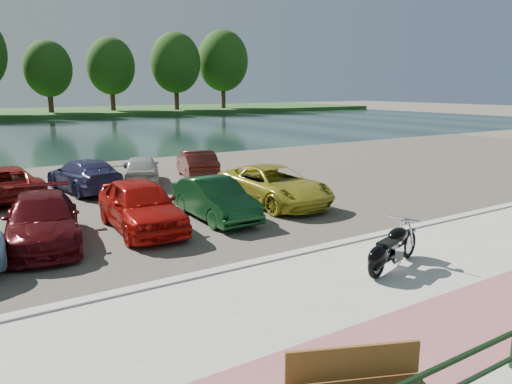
{
  "coord_description": "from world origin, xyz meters",
  "views": [
    {
      "loc": [
        -8.17,
        -7.11,
        4.06
      ],
      "look_at": [
        -0.54,
        4.61,
        1.1
      ],
      "focal_mm": 35.0,
      "sensor_mm": 36.0,
      "label": 1
    }
  ],
  "objects": [
    {
      "name": "ground",
      "position": [
        0.0,
        0.0,
        0.0
      ],
      "size": [
        200.0,
        200.0,
        0.0
      ],
      "primitive_type": "plane",
      "color": "#595447",
      "rests_on": "ground"
    },
    {
      "name": "promenade",
      "position": [
        0.0,
        -1.0,
        0.05
      ],
      "size": [
        60.0,
        6.0,
        0.1
      ],
      "primitive_type": "cube",
      "color": "#AAA7A0",
      "rests_on": "ground"
    },
    {
      "name": "pink_path",
      "position": [
        0.0,
        -2.5,
        0.1
      ],
      "size": [
        60.0,
        2.0,
        0.01
      ],
      "primitive_type": "cube",
      "color": "#935355",
      "rests_on": "promenade"
    },
    {
      "name": "kerb",
      "position": [
        0.0,
        2.0,
        0.07
      ],
      "size": [
        60.0,
        0.3,
        0.14
      ],
      "primitive_type": "cube",
      "color": "#AAA7A0",
      "rests_on": "ground"
    },
    {
      "name": "parking_lot",
      "position": [
        0.0,
        11.0,
        0.02
      ],
      "size": [
        60.0,
        18.0,
        0.04
      ],
      "primitive_type": "cube",
      "color": "#3D3831",
      "rests_on": "ground"
    },
    {
      "name": "river",
      "position": [
        0.0,
        40.0,
        0.0
      ],
      "size": [
        120.0,
        40.0,
        0.0
      ],
      "primitive_type": "cube",
      "color": "#182B2B",
      "rests_on": "ground"
    },
    {
      "name": "bollards",
      "position": [
        -1.67,
        -3.7,
        0.54
      ],
      "size": [
        10.68,
        0.18,
        0.81
      ],
      "color": "black",
      "rests_on": "promenade"
    },
    {
      "name": "far_trees",
      "position": [
        4.36,
        65.79,
        7.49
      ],
      "size": [
        70.25,
        10.68,
        12.52
      ],
      "color": "#3D2216",
      "rests_on": "far_bank"
    },
    {
      "name": "motorcycle",
      "position": [
        -0.06,
        -0.0,
        0.56
      ],
      "size": [
        2.26,
        1.02,
        1.05
      ],
      "rotation": [
        0.0,
        0.0,
        0.31
      ],
      "color": "black",
      "rests_on": "promenade"
    },
    {
      "name": "park_bench",
      "position": [
        -4.01,
        -3.04,
        0.43
      ],
      "size": [
        1.83,
        1.12,
        0.72
      ],
      "rotation": [
        0.0,
        0.0,
        -0.41
      ],
      "color": "brown",
      "rests_on": "promenade"
    },
    {
      "name": "car_3",
      "position": [
        -6.01,
        6.31,
        0.68
      ],
      "size": [
        2.61,
        4.69,
        1.29
      ],
      "primitive_type": "imported",
      "rotation": [
        0.0,
        0.0,
        -0.19
      ],
      "color": "#4C0A0E",
      "rests_on": "parking_lot"
    },
    {
      "name": "car_4",
      "position": [
        -3.4,
        6.22,
        0.77
      ],
      "size": [
        1.97,
        4.36,
        1.45
      ],
      "primitive_type": "imported",
      "rotation": [
        0.0,
        0.0,
        -0.06
      ],
      "color": "#B1100B",
      "rests_on": "parking_lot"
    },
    {
      "name": "car_5",
      "position": [
        -1.06,
        6.14,
        0.67
      ],
      "size": [
        1.45,
        3.85,
        1.26
      ],
      "primitive_type": "imported",
      "rotation": [
        0.0,
        0.0,
        -0.03
      ],
      "color": "#0F3A19",
      "rests_on": "parking_lot"
    },
    {
      "name": "car_6",
      "position": [
        1.59,
        6.76,
        0.71
      ],
      "size": [
        2.36,
        4.86,
        1.33
      ],
      "primitive_type": "imported",
      "rotation": [
        0.0,
        0.0,
        0.03
      ],
      "color": "#ACA327",
      "rests_on": "parking_lot"
    },
    {
      "name": "car_10",
      "position": [
        -6.17,
        12.6,
        0.66
      ],
      "size": [
        2.35,
        4.6,
        1.24
      ],
      "primitive_type": "imported",
      "rotation": [
        0.0,
        0.0,
        3.21
      ],
      "color": "maroon",
      "rests_on": "parking_lot"
    },
    {
      "name": "car_11",
      "position": [
        -3.33,
        12.59,
        0.68
      ],
      "size": [
        2.32,
        4.59,
        1.28
      ],
      "primitive_type": "imported",
      "rotation": [
        0.0,
        0.0,
        3.26
      ],
      "color": "navy",
      "rests_on": "parking_lot"
    },
    {
      "name": "car_12",
      "position": [
        -0.9,
        12.92,
        0.65
      ],
      "size": [
        2.65,
        3.89,
        1.23
      ],
      "primitive_type": "imported",
      "rotation": [
        0.0,
        0.0,
        2.77
      ],
      "color": "beige",
      "rests_on": "parking_lot"
    },
    {
      "name": "car_13",
      "position": [
        1.66,
        12.84,
        0.67
      ],
      "size": [
        2.34,
        4.05,
        1.26
      ],
      "primitive_type": "imported",
      "rotation": [
        0.0,
        0.0,
        2.86
      ],
      "color": "#4F1A15",
      "rests_on": "parking_lot"
    }
  ]
}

